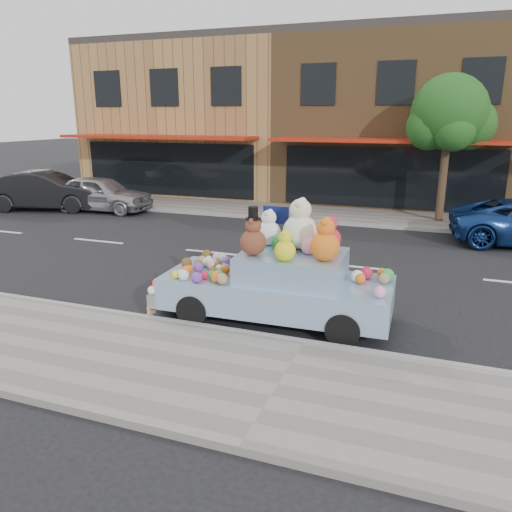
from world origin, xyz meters
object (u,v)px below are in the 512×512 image
at_px(car_silver, 100,194).
at_px(art_car, 279,279).
at_px(street_tree, 450,119).
at_px(car_dark, 47,191).

distance_m(car_silver, art_car, 13.23).
relative_size(street_tree, car_dark, 1.07).
relative_size(car_silver, car_dark, 0.88).
bearing_deg(car_dark, street_tree, -95.92).
xyz_separation_m(street_tree, car_dark, (-15.38, -2.75, -2.89)).
distance_m(street_tree, art_car, 11.28).
bearing_deg(art_car, street_tree, 73.16).
relative_size(street_tree, car_silver, 1.22).
bearing_deg(car_dark, car_silver, -92.88).
xyz_separation_m(street_tree, art_car, (-2.82, -10.53, -2.87)).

